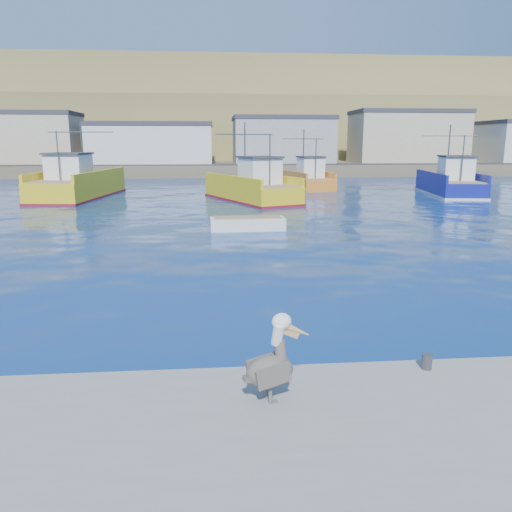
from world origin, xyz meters
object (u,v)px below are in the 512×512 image
at_px(skiff_mid, 248,225).
at_px(boat_orange, 307,179).
at_px(trawler_yellow_a, 78,185).
at_px(pelican, 272,364).
at_px(skiff_far, 483,185).
at_px(trawler_yellow_b, 252,188).
at_px(trawler_blue, 450,184).

bearing_deg(skiff_mid, boat_orange, 72.08).
relative_size(trawler_yellow_a, pelican, 8.87).
height_order(skiff_far, pelican, pelican).
height_order(trawler_yellow_a, trawler_yellow_b, trawler_yellow_a).
height_order(boat_orange, skiff_mid, boat_orange).
bearing_deg(boat_orange, trawler_yellow_b, -121.89).
distance_m(trawler_yellow_b, boat_orange, 12.53).
xyz_separation_m(trawler_blue, skiff_mid, (-20.17, -17.57, -0.72)).
bearing_deg(skiff_far, trawler_blue, -136.50).
height_order(skiff_mid, skiff_far, skiff_mid).
bearing_deg(pelican, trawler_blue, 60.43).
xyz_separation_m(trawler_yellow_a, skiff_mid, (13.69, -17.96, -0.85)).
bearing_deg(trawler_yellow_b, skiff_mid, -95.67).
xyz_separation_m(trawler_yellow_b, skiff_far, (25.58, 9.85, -0.76)).
xyz_separation_m(skiff_mid, skiff_far, (26.99, 24.04, -0.01)).
relative_size(trawler_yellow_a, skiff_far, 3.35).
distance_m(trawler_yellow_b, skiff_far, 27.42).
xyz_separation_m(trawler_yellow_a, trawler_blue, (33.86, -0.39, -0.13)).
relative_size(trawler_yellow_a, skiff_mid, 3.24).
height_order(boat_orange, pelican, boat_orange).
height_order(skiff_mid, pelican, pelican).
relative_size(trawler_yellow_b, skiff_far, 2.92).
xyz_separation_m(trawler_yellow_b, pelican, (-2.40, -33.91, 0.12)).
xyz_separation_m(trawler_yellow_a, boat_orange, (21.72, 6.86, -0.09)).
distance_m(trawler_yellow_b, skiff_mid, 14.27).
height_order(trawler_yellow_a, skiff_mid, trawler_yellow_a).
relative_size(trawler_blue, skiff_mid, 2.67).
bearing_deg(trawler_yellow_a, trawler_yellow_b, -14.05).
xyz_separation_m(boat_orange, skiff_mid, (-8.03, -24.82, -0.76)).
xyz_separation_m(trawler_yellow_a, trawler_yellow_b, (15.10, -3.78, -0.10)).
relative_size(trawler_yellow_b, pelican, 7.73).
relative_size(boat_orange, skiff_mid, 2.19).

